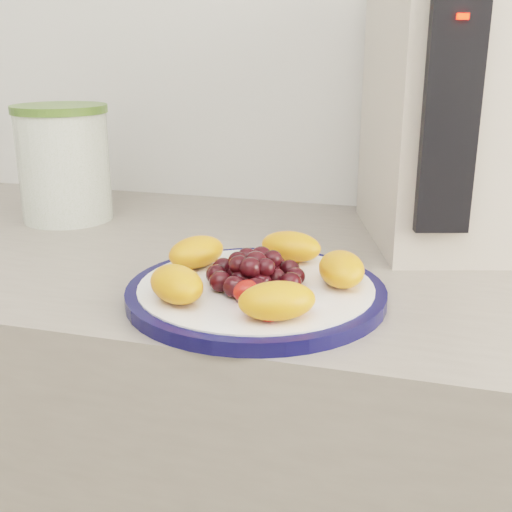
# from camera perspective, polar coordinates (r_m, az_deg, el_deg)

# --- Properties ---
(plate_rim) EXTENTS (0.28, 0.28, 0.01)m
(plate_rim) POSITION_cam_1_polar(r_m,az_deg,el_deg) (0.70, 0.00, -3.28)
(plate_rim) COLOR #0C0D3B
(plate_rim) RESTS_ON counter
(plate_face) EXTENTS (0.26, 0.26, 0.02)m
(plate_face) POSITION_cam_1_polar(r_m,az_deg,el_deg) (0.70, 0.00, -3.21)
(plate_face) COLOR white
(plate_face) RESTS_ON counter
(canister) EXTENTS (0.16, 0.16, 0.17)m
(canister) POSITION_cam_1_polar(r_m,az_deg,el_deg) (1.06, -16.65, 7.58)
(canister) COLOR #476523
(canister) RESTS_ON counter
(canister_lid) EXTENTS (0.17, 0.17, 0.01)m
(canister_lid) POSITION_cam_1_polar(r_m,az_deg,el_deg) (1.05, -17.10, 12.40)
(canister_lid) COLOR #4C6D2C
(canister_lid) RESTS_ON canister
(appliance_body) EXTENTS (0.29, 0.34, 0.37)m
(appliance_body) POSITION_cam_1_polar(r_m,az_deg,el_deg) (0.94, 17.34, 12.47)
(appliance_body) COLOR beige
(appliance_body) RESTS_ON counter
(appliance_panel) EXTENTS (0.07, 0.04, 0.27)m
(appliance_panel) POSITION_cam_1_polar(r_m,az_deg,el_deg) (0.78, 16.88, 11.89)
(appliance_panel) COLOR black
(appliance_panel) RESTS_ON appliance_body
(appliance_led) EXTENTS (0.01, 0.01, 0.01)m
(appliance_led) POSITION_cam_1_polar(r_m,az_deg,el_deg) (0.77, 17.89, 19.61)
(appliance_led) COLOR #FF0C05
(appliance_led) RESTS_ON appliance_panel
(fruit_plate) EXTENTS (0.25, 0.24, 0.04)m
(fruit_plate) POSITION_cam_1_polar(r_m,az_deg,el_deg) (0.69, 0.06, -1.38)
(fruit_plate) COLOR orange
(fruit_plate) RESTS_ON plate_face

